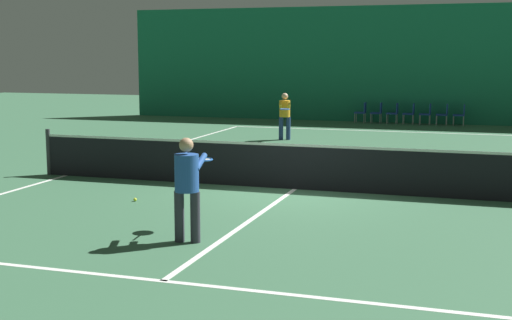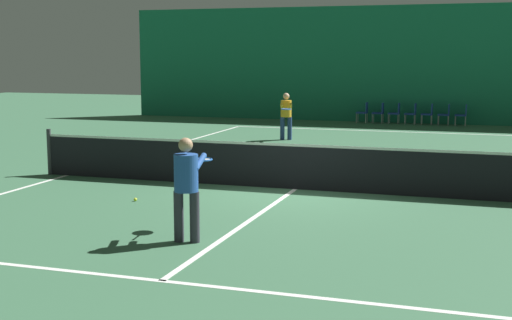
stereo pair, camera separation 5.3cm
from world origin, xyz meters
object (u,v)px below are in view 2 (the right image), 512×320
object	(u,v)px
courtside_chair_1	(380,111)
tennis_ball	(135,199)
tennis_net	(296,165)
player_near	(187,181)
courtside_chair_3	(412,112)
courtside_chair_0	(364,111)
courtside_chair_5	(446,113)
courtside_chair_4	(429,113)
player_far	(286,113)
courtside_chair_2	(396,112)
courtside_chair_6	(463,113)

from	to	relation	value
courtside_chair_1	tennis_ball	world-z (taller)	courtside_chair_1
tennis_net	player_near	bearing A→B (deg)	-95.75
courtside_chair_3	tennis_ball	distance (m)	17.40
courtside_chair_0	courtside_chair_5	bearing A→B (deg)	90.00
tennis_net	courtside_chair_1	size ratio (longest dim) A/B	14.29
tennis_net	courtside_chair_4	world-z (taller)	tennis_net
courtside_chair_5	tennis_ball	size ratio (longest dim) A/B	12.73
player_near	courtside_chair_5	distance (m)	19.62
courtside_chair_5	player_far	bearing A→B (deg)	-35.13
courtside_chair_0	courtside_chair_2	size ratio (longest dim) A/B	1.00
tennis_net	player_near	distance (m)	4.58
courtside_chair_3	courtside_chair_0	bearing A→B (deg)	-90.00
courtside_chair_6	tennis_ball	xyz separation A→B (m)	(-5.38, -17.05, -0.45)
courtside_chair_2	courtside_chair_6	world-z (taller)	same
tennis_net	courtside_chair_0	xyz separation A→B (m)	(-1.11, 14.90, -0.03)
courtside_chair_0	tennis_ball	xyz separation A→B (m)	(-1.49, -17.05, -0.45)
courtside_chair_1	courtside_chair_2	distance (m)	0.65
player_far	courtside_chair_0	size ratio (longest dim) A/B	1.83
courtside_chair_0	tennis_ball	distance (m)	17.12
courtside_chair_3	courtside_chair_6	size ratio (longest dim) A/B	1.00
courtside_chair_1	courtside_chair_3	size ratio (longest dim) A/B	1.00
courtside_chair_0	courtside_chair_4	bearing A→B (deg)	90.00
courtside_chair_5	courtside_chair_6	xyz separation A→B (m)	(0.65, 0.00, 0.00)
courtside_chair_0	courtside_chair_2	distance (m)	1.30
courtside_chair_2	courtside_chair_4	distance (m)	1.30
courtside_chair_1	courtside_chair_4	world-z (taller)	same
courtside_chair_1	courtside_chair_3	bearing A→B (deg)	90.00
courtside_chair_3	courtside_chair_4	world-z (taller)	same
courtside_chair_2	player_near	bearing A→B (deg)	-1.90
courtside_chair_0	courtside_chair_1	bearing A→B (deg)	90.00
courtside_chair_5	courtside_chair_6	distance (m)	0.65
player_far	courtside_chair_2	xyz separation A→B (m)	(2.73, 6.65, -0.41)
player_near	player_far	distance (m)	12.96
courtside_chair_0	courtside_chair_6	world-z (taller)	same
courtside_chair_4	courtside_chair_5	bearing A→B (deg)	90.00
player_near	courtside_chair_5	size ratio (longest dim) A/B	1.88
courtside_chair_2	tennis_ball	distance (m)	17.28
courtside_chair_3	tennis_ball	bearing A→B (deg)	-11.39
courtside_chair_1	courtside_chair_2	xyz separation A→B (m)	(0.65, 0.00, 0.00)
courtside_chair_2	courtside_chair_5	world-z (taller)	same
courtside_chair_2	courtside_chair_3	xyz separation A→B (m)	(0.65, 0.00, 0.00)
courtside_chair_5	courtside_chair_6	world-z (taller)	same
player_near	courtside_chair_1	world-z (taller)	player_near
courtside_chair_2	courtside_chair_5	xyz separation A→B (m)	(1.95, 0.00, 0.00)
player_far	courtside_chair_4	xyz separation A→B (m)	(4.03, 6.65, -0.41)
tennis_net	tennis_ball	distance (m)	3.40
player_far	courtside_chair_5	bearing A→B (deg)	129.22
player_near	courtside_chair_3	xyz separation A→B (m)	(1.29, 19.44, -0.43)
player_far	courtside_chair_1	bearing A→B (deg)	146.98
courtside_chair_1	courtside_chair_3	world-z (taller)	same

